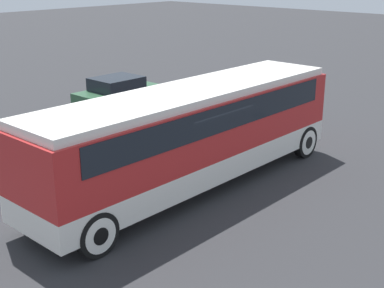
% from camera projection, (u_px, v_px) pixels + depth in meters
% --- Properties ---
extents(ground_plane, '(120.00, 120.00, 0.00)m').
position_uv_depth(ground_plane, '(192.00, 187.00, 15.91)').
color(ground_plane, '#2D2D30').
extents(tour_bus, '(10.84, 2.51, 2.99)m').
position_uv_depth(tour_bus, '(194.00, 128.00, 15.40)').
color(tour_bus, silver).
rests_on(tour_bus, ground_plane).
extents(parked_car_near, '(4.04, 1.97, 1.48)m').
position_uv_depth(parked_car_near, '(119.00, 93.00, 24.24)').
color(parked_car_near, '#2D5638').
rests_on(parked_car_near, ground_plane).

